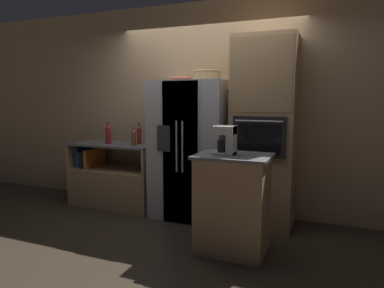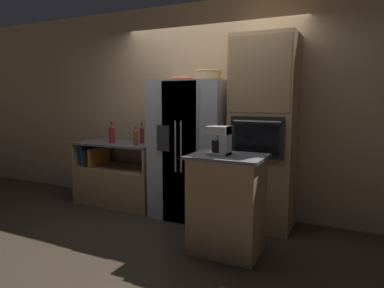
% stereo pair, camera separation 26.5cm
% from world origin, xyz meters
% --- Properties ---
extents(ground_plane, '(20.00, 20.00, 0.00)m').
position_xyz_m(ground_plane, '(0.00, 0.00, 0.00)').
color(ground_plane, '#382D23').
extents(wall_back, '(12.00, 0.06, 2.80)m').
position_xyz_m(wall_back, '(0.00, 0.42, 1.40)').
color(wall_back, tan).
rests_on(wall_back, ground_plane).
extents(counter_left, '(1.26, 0.64, 0.90)m').
position_xyz_m(counter_left, '(-1.29, 0.06, 0.33)').
color(counter_left, tan).
rests_on(counter_left, ground_plane).
extents(refrigerator, '(0.96, 0.73, 1.76)m').
position_xyz_m(refrigerator, '(-0.10, 0.03, 0.88)').
color(refrigerator, silver).
rests_on(refrigerator, ground_plane).
extents(wall_oven, '(0.72, 0.65, 2.25)m').
position_xyz_m(wall_oven, '(0.82, 0.09, 1.13)').
color(wall_oven, tan).
rests_on(wall_oven, ground_plane).
extents(island_counter, '(0.73, 0.55, 0.99)m').
position_xyz_m(island_counter, '(0.68, -0.77, 0.50)').
color(island_counter, tan).
rests_on(island_counter, ground_plane).
extents(wicker_basket, '(0.35, 0.35, 0.13)m').
position_xyz_m(wicker_basket, '(0.09, 0.11, 1.83)').
color(wicker_basket, tan).
rests_on(wicker_basket, refrigerator).
extents(fruit_bowl, '(0.28, 0.28, 0.06)m').
position_xyz_m(fruit_bowl, '(-0.26, 0.09, 1.79)').
color(fruit_bowl, '#DB664C').
rests_on(fruit_bowl, refrigerator).
extents(bottle_tall, '(0.08, 0.08, 0.31)m').
position_xyz_m(bottle_tall, '(-1.33, -0.02, 1.04)').
color(bottle_tall, maroon).
rests_on(bottle_tall, counter_left).
extents(bottle_short, '(0.06, 0.06, 0.30)m').
position_xyz_m(bottle_short, '(-0.92, 0.12, 1.03)').
color(bottle_short, maroon).
rests_on(bottle_short, counter_left).
extents(bottle_wide, '(0.06, 0.06, 0.25)m').
position_xyz_m(bottle_wide, '(-0.89, -0.06, 1.01)').
color(bottle_wide, brown).
rests_on(bottle_wide, counter_left).
extents(coffee_maker, '(0.21, 0.19, 0.28)m').
position_xyz_m(coffee_maker, '(0.62, -0.78, 1.14)').
color(coffee_maker, white).
rests_on(coffee_maker, island_counter).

